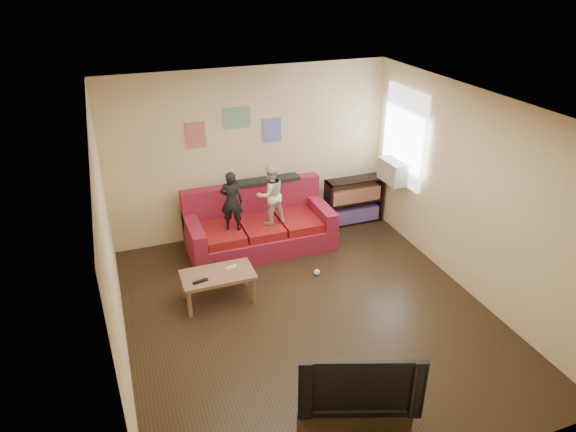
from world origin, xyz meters
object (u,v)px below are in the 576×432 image
object	(u,v)px
child_b	(270,195)
file_box	(323,238)
sofa	(259,227)
television	(360,381)
bookshelf	(353,203)
coffee_table	(218,277)
child_a	(231,201)
tv_stand	(356,422)

from	to	relation	value
child_b	file_box	bearing A→B (deg)	156.83
sofa	television	size ratio (longest dim) A/B	2.01
sofa	file_box	bearing A→B (deg)	-21.54
bookshelf	file_box	bearing A→B (deg)	-143.76
child_b	television	bearing A→B (deg)	74.79
sofa	coffee_table	bearing A→B (deg)	-127.39
child_b	bookshelf	size ratio (longest dim) A/B	0.95
sofa	child_a	bearing A→B (deg)	-158.68
sofa	tv_stand	distance (m)	3.84
coffee_table	bookshelf	world-z (taller)	bookshelf
child_a	file_box	xyz separation A→B (m)	(1.40, -0.20, -0.79)
child_a	television	distance (m)	3.67
sofa	coffee_table	distance (m)	1.54
sofa	child_a	world-z (taller)	child_a
child_a	child_b	size ratio (longest dim) A/B	0.98
television	child_a	bearing A→B (deg)	112.97
file_box	tv_stand	distance (m)	3.66
coffee_table	bookshelf	xyz separation A→B (m)	(2.71, 1.46, -0.01)
bookshelf	tv_stand	xyz separation A→B (m)	(-2.00, -4.07, -0.15)
sofa	child_b	distance (m)	0.65
file_box	television	distance (m)	3.70
child_b	coffee_table	distance (m)	1.61
file_box	child_a	bearing A→B (deg)	172.01
bookshelf	file_box	world-z (taller)	bookshelf
child_b	bookshelf	bearing A→B (deg)	-175.08
file_box	tv_stand	xyz separation A→B (m)	(-1.17, -3.46, 0.06)
coffee_table	file_box	size ratio (longest dim) A/B	2.31
child_b	television	xyz separation A→B (m)	(-0.38, -3.66, -0.21)
child_a	coffee_table	bearing A→B (deg)	89.80
child_a	television	size ratio (longest dim) A/B	0.83
coffee_table	bookshelf	size ratio (longest dim) A/B	0.95
sofa	child_a	size ratio (longest dim) A/B	2.43
child_a	coffee_table	size ratio (longest dim) A/B	0.98
tv_stand	child_a	bearing A→B (deg)	85.92
coffee_table	file_box	xyz separation A→B (m)	(1.88, 0.85, -0.22)
file_box	television	size ratio (longest dim) A/B	0.37
child_b	tv_stand	size ratio (longest dim) A/B	0.87
coffee_table	file_box	bearing A→B (deg)	24.38
sofa	coffee_table	size ratio (longest dim) A/B	2.37
coffee_table	file_box	distance (m)	2.08
child_a	file_box	world-z (taller)	child_a
bookshelf	child_a	bearing A→B (deg)	-169.48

